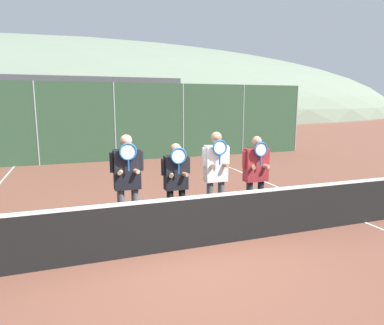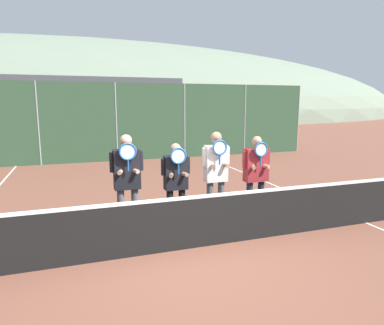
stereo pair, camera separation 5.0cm
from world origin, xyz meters
name	(u,v)px [view 2 (the right image)]	position (x,y,z in m)	size (l,w,h in m)	color
ground_plane	(186,249)	(0.00, 0.00, 0.00)	(120.00, 120.00, 0.00)	brown
hill_distant	(83,116)	(0.00, 59.71, 0.00)	(126.08, 70.04, 24.51)	slate
clubhouse_building	(70,109)	(-1.83, 19.21, 2.00)	(13.94, 5.50, 3.96)	beige
fence_back	(116,122)	(0.00, 9.31, 1.62)	(17.89, 0.06, 3.24)	gray
tennis_net	(186,222)	(0.00, 0.00, 0.47)	(10.39, 0.09, 1.01)	gray
court_line_right_sideline	(282,188)	(3.86, 3.00, 0.00)	(0.05, 16.00, 0.01)	white
player_leftmost	(127,177)	(-0.83, 0.86, 1.11)	(0.60, 0.34, 1.88)	#56565B
player_center_left	(176,180)	(0.09, 0.91, 0.99)	(0.57, 0.34, 1.68)	black
player_center_right	(216,171)	(0.91, 0.91, 1.11)	(0.57, 0.34, 1.87)	#56565B
player_rightmost	(256,172)	(1.77, 0.85, 1.05)	(0.62, 0.34, 1.77)	#232838
car_far_left	(3,136)	(-4.78, 12.49, 0.93)	(4.06, 1.96, 1.83)	#285638
car_left_of_center	(111,133)	(0.14, 12.77, 0.90)	(4.52, 1.96, 1.76)	slate
car_center	(206,130)	(5.40, 12.91, 0.90)	(4.75, 2.05, 1.75)	#285638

